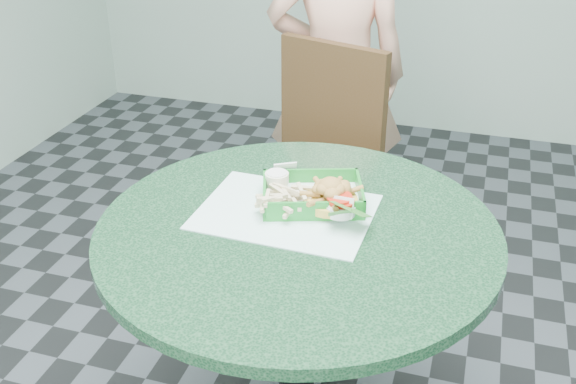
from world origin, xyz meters
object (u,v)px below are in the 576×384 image
(dining_chair, at_px, (324,159))
(food_basket, at_px, (312,205))
(diner_person, at_px, (337,79))
(crab_sandwich, at_px, (325,202))
(cafe_table, at_px, (297,291))
(sauce_ramekin, at_px, (284,180))

(dining_chair, xyz_separation_m, food_basket, (0.15, -0.73, 0.23))
(diner_person, bearing_deg, crab_sandwich, 88.37)
(cafe_table, bearing_deg, crab_sandwich, 58.45)
(diner_person, bearing_deg, cafe_table, 85.41)
(dining_chair, distance_m, sauce_ramekin, 0.74)
(diner_person, distance_m, food_basket, 1.06)
(dining_chair, xyz_separation_m, crab_sandwich, (0.19, -0.77, 0.27))
(sauce_ramekin, bearing_deg, dining_chair, 95.29)
(cafe_table, bearing_deg, sauce_ramekin, 118.08)
(crab_sandwich, bearing_deg, sauce_ramekin, 148.26)
(crab_sandwich, xyz_separation_m, sauce_ramekin, (-0.13, 0.08, -0.00))
(crab_sandwich, bearing_deg, dining_chair, 104.02)
(dining_chair, height_order, diner_person, diner_person)
(cafe_table, relative_size, food_basket, 3.91)
(cafe_table, height_order, dining_chair, dining_chair)
(diner_person, height_order, food_basket, diner_person)
(diner_person, xyz_separation_m, crab_sandwich, (0.22, -1.07, 0.07))
(food_basket, relative_size, sauce_ramekin, 4.05)
(sauce_ramekin, bearing_deg, food_basket, -26.35)
(dining_chair, bearing_deg, food_basket, -60.69)
(diner_person, bearing_deg, food_basket, 86.59)
(cafe_table, relative_size, crab_sandwich, 7.19)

